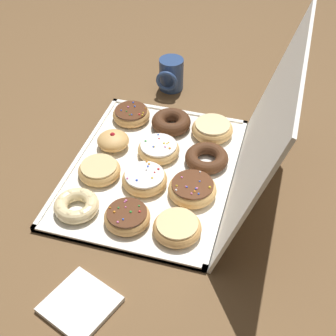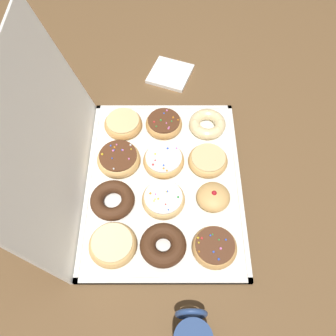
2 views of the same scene
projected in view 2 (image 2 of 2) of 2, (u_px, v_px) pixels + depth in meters
name	position (u px, v px, depth m)	size (l,w,h in m)	color
ground_plane	(164.00, 184.00, 1.01)	(3.00, 3.00, 0.00)	brown
donut_box	(164.00, 183.00, 1.00)	(0.55, 0.42, 0.01)	white
box_lid_open	(45.00, 140.00, 0.84)	(0.55, 0.41, 0.01)	white
sprinkle_donut_0	(215.00, 247.00, 0.88)	(0.11, 0.11, 0.04)	tan
jelly_filled_donut_1	(213.00, 197.00, 0.95)	(0.09, 0.09, 0.05)	tan
glazed_ring_donut_2	(208.00, 160.00, 1.01)	(0.11, 0.11, 0.03)	tan
cruller_donut_3	(207.00, 124.00, 1.09)	(0.11, 0.11, 0.03)	beige
chocolate_cake_ring_donut_4	(164.00, 245.00, 0.88)	(0.11, 0.11, 0.04)	#472816
sprinkle_donut_5	(162.00, 199.00, 0.95)	(0.11, 0.11, 0.04)	#E5B770
sprinkle_donut_6	(165.00, 160.00, 1.01)	(0.11, 0.11, 0.04)	tan
sprinkle_donut_7	(166.00, 124.00, 1.08)	(0.11, 0.11, 0.04)	tan
glazed_ring_donut_8	(113.00, 245.00, 0.88)	(0.12, 0.12, 0.04)	tan
chocolate_cake_ring_donut_9	(112.00, 200.00, 0.95)	(0.12, 0.12, 0.03)	#472816
sprinkle_donut_10	(119.00, 159.00, 1.01)	(0.12, 0.12, 0.04)	tan
glazed_ring_donut_11	(123.00, 124.00, 1.08)	(0.11, 0.11, 0.03)	tan
napkin_stack	(170.00, 74.00, 1.23)	(0.13, 0.13, 0.01)	white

